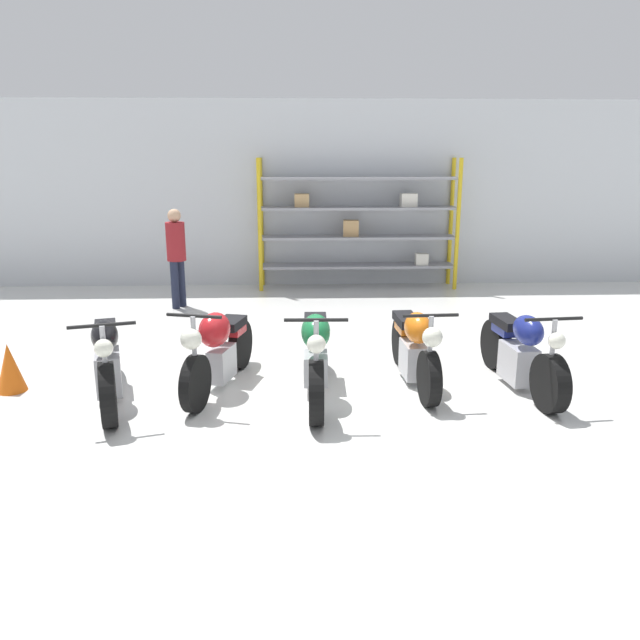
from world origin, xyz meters
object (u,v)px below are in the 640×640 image
Objects in this scene: motorcycle_green at (316,353)px; traffic_cone at (10,368)px; motorcycle_blue at (521,353)px; motorcycle_orange at (415,347)px; motorcycle_red at (219,348)px; person_browsing at (176,250)px; motorcycle_black at (107,361)px; shelving_rack at (359,222)px.

motorcycle_green reaches higher than traffic_cone.
motorcycle_green is 2.31m from motorcycle_blue.
motorcycle_red is at bearing -90.53° from motorcycle_orange.
motorcycle_blue is at bearing 166.24° from person_browsing.
motorcycle_red is 1.10m from motorcycle_green.
motorcycle_black is 1.04× the size of motorcycle_blue.
motorcycle_orange is (3.36, 0.37, 0.01)m from motorcycle_black.
motorcycle_orange reaches higher than traffic_cone.
traffic_cone is (-4.53, -0.09, -0.16)m from motorcycle_orange.
motorcycle_green is at bearing 91.64° from motorcycle_red.
motorcycle_red is 2.22m from motorcycle_orange.
shelving_rack is 6.70m from motorcycle_black.
traffic_cone is (-4.41, -5.52, -1.01)m from shelving_rack.
traffic_cone is at bearing -75.67° from motorcycle_red.
motorcycle_red is (1.15, 0.28, 0.05)m from motorcycle_black.
motorcycle_green reaches higher than motorcycle_orange.
motorcycle_green is 1.28× the size of person_browsing.
motorcycle_blue is (1.16, -0.20, -0.02)m from motorcycle_orange.
shelving_rack is 1.98× the size of motorcycle_red.
motorcycle_red reaches higher than motorcycle_blue.
motorcycle_red is 3.55× the size of traffic_cone.
person_browsing reaches higher than motorcycle_red.
motorcycle_orange is 1.15× the size of person_browsing.
motorcycle_orange is 5.14m from person_browsing.
traffic_cone is (-2.31, -0.00, -0.20)m from motorcycle_red.
motorcycle_black is at bearing -86.63° from motorcycle_orange.
shelving_rack is 5.96m from motorcycle_red.
motorcycle_green reaches higher than motorcycle_red.
motorcycle_black is at bearing 118.02° from person_browsing.
person_browsing is 3.07× the size of traffic_cone.
motorcycle_orange is (1.14, 0.34, -0.04)m from motorcycle_green.
motorcycle_orange is at bearing -105.11° from motorcycle_blue.
motorcycle_red is at bearing -101.32° from motorcycle_green.
person_browsing is (-0.01, 4.21, 0.56)m from motorcycle_black.
shelving_rack is at bearing -126.06° from person_browsing.
shelving_rack is 7.14m from traffic_cone.
motorcycle_blue is 5.69m from traffic_cone.
motorcycle_green is (-1.02, -5.76, -0.81)m from shelving_rack.
motorcycle_green is 3.93× the size of traffic_cone.
motorcycle_red is 3.38m from motorcycle_blue.
motorcycle_orange is at bearing 106.75° from motorcycle_red.
motorcycle_red is 1.00× the size of motorcycle_orange.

